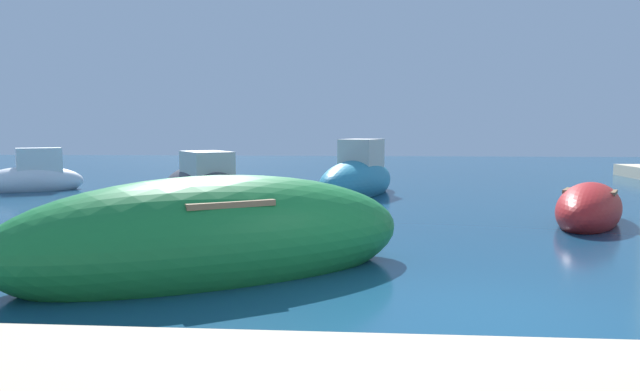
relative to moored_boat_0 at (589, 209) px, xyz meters
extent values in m
plane|color=navy|center=(-3.59, -7.08, -0.33)|extent=(80.00, 80.00, 0.00)
ellipsoid|color=#B21E1E|center=(0.00, 0.00, 0.00)|extent=(2.81, 3.92, 1.20)
cube|color=brown|center=(0.00, 0.00, 0.40)|extent=(1.28, 1.13, 0.08)
ellipsoid|color=#197233|center=(-7.19, -5.29, 0.19)|extent=(6.34, 5.03, 1.89)
cube|color=brown|center=(-7.19, -5.29, 0.79)|extent=(1.93, 2.07, 0.08)
ellipsoid|color=white|center=(-16.48, 5.98, -0.03)|extent=(3.47, 2.83, 1.09)
cube|color=white|center=(-16.25, 6.12, 0.71)|extent=(1.60, 1.39, 0.84)
ellipsoid|color=teal|center=(-5.29, 5.62, 0.07)|extent=(3.21, 5.05, 1.46)
cube|color=beige|center=(-5.16, 5.98, 0.98)|extent=(1.53, 1.77, 0.95)
ellipsoid|color=#3F3F47|center=(-9.27, 1.62, 0.08)|extent=(3.97, 4.86, 1.50)
cube|color=beige|center=(-9.07, 1.30, 0.87)|extent=(1.66, 1.81, 0.69)
camera|label=1|loc=(-5.00, -13.77, 1.80)|focal=33.73mm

